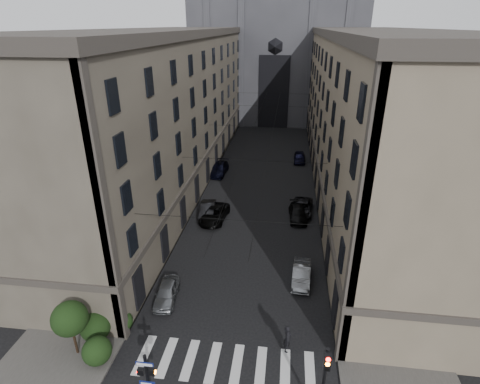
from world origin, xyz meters
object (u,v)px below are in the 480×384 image
at_px(pedestrian_signal_left, 148,379).
at_px(car_right_near, 301,274).
at_px(traffic_light_right, 325,378).
at_px(car_left_near, 167,292).
at_px(car_left_midnear, 208,210).
at_px(car_left_midfar, 215,214).
at_px(car_left_far, 219,169).
at_px(car_right_far, 300,157).
at_px(car_right_midfar, 298,213).
at_px(car_right_midnear, 302,207).
at_px(pedestrian, 288,339).
at_px(gothic_tower, 278,32).

xyz_separation_m(pedestrian_signal_left, car_right_near, (8.38, 12.44, -1.64)).
bearing_deg(traffic_light_right, car_left_near, 142.66).
xyz_separation_m(car_left_midnear, car_left_midfar, (0.94, -0.76, -0.02)).
xyz_separation_m(traffic_light_right, car_left_near, (-11.00, 8.39, -2.62)).
distance_m(car_left_far, car_right_far, 13.15).
relative_size(car_left_midnear, car_right_midfar, 0.97).
height_order(car_right_midnear, car_right_midfar, car_right_midnear).
distance_m(car_right_midfar, car_right_far, 18.65).
bearing_deg(car_left_near, car_left_far, 86.66).
relative_size(pedestrian_signal_left, car_left_midfar, 0.78).
height_order(car_left_near, car_right_midfar, car_left_near).
distance_m(pedestrian_signal_left, traffic_light_right, 9.18).
bearing_deg(traffic_light_right, car_right_far, 90.60).
bearing_deg(car_right_far, car_right_midfar, -91.17).
height_order(car_left_midnear, car_right_near, car_left_midnear).
height_order(car_left_far, car_right_midnear, car_left_far).
height_order(traffic_light_right, car_right_midnear, traffic_light_right).
bearing_deg(car_left_midfar, car_right_midnear, 23.33).
height_order(car_right_near, car_right_midnear, car_right_near).
height_order(pedestrian_signal_left, car_right_midfar, pedestrian_signal_left).
relative_size(pedestrian_signal_left, car_right_near, 0.97).
bearing_deg(pedestrian, car_right_midfar, 10.33).
bearing_deg(car_left_midfar, car_right_far, 70.66).
bearing_deg(car_right_far, car_left_far, -149.51).
bearing_deg(car_left_far, car_left_midnear, -81.80).
distance_m(car_left_midnear, pedestrian, 19.75).
relative_size(car_left_midfar, car_right_far, 1.20).
relative_size(car_left_near, car_right_midnear, 0.83).
xyz_separation_m(gothic_tower, car_right_midnear, (5.21, -48.56, -17.14)).
relative_size(car_left_midfar, car_left_far, 0.99).
bearing_deg(car_left_far, car_right_midnear, -39.15).
bearing_deg(car_right_far, gothic_tower, 99.60).
relative_size(gothic_tower, car_left_midnear, 13.15).
bearing_deg(car_right_near, car_left_midnear, 137.54).
bearing_deg(car_right_near, pedestrian, -94.89).
xyz_separation_m(car_left_midfar, pedestrian, (8.02, -16.85, 0.28)).
height_order(car_left_far, pedestrian, pedestrian).
height_order(car_left_midnear, car_left_midfar, car_left_midnear).
distance_m(traffic_light_right, car_right_midfar, 23.09).
bearing_deg(gothic_tower, pedestrian, -86.80).
bearing_deg(car_left_near, car_right_midnear, 51.51).
height_order(pedestrian_signal_left, car_left_midfar, pedestrian_signal_left).
bearing_deg(pedestrian, car_right_midnear, 9.04).
relative_size(car_left_near, car_right_far, 0.92).
relative_size(pedestrian_signal_left, car_left_far, 0.77).
xyz_separation_m(gothic_tower, car_left_midnear, (-5.14, -50.81, -17.07)).
bearing_deg(car_left_near, pedestrian_signal_left, -82.97).
height_order(pedestrian_signal_left, car_left_far, pedestrian_signal_left).
bearing_deg(pedestrian, car_left_midnear, 40.02).
bearing_deg(pedestrian_signal_left, car_right_near, 56.05).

